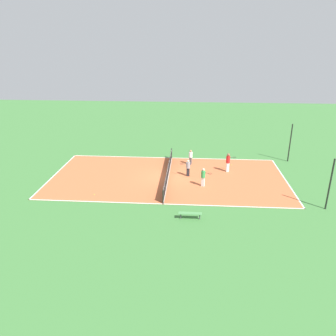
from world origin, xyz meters
TOP-DOWN VIEW (x-y plane):
  - ground_plane at (0.00, 0.00)m, footprint 80.00×80.00m
  - court_surface at (0.00, 0.00)m, footprint 10.67×21.01m
  - tennis_net at (0.00, 0.00)m, footprint 10.47×0.10m
  - bench at (7.33, 2.06)m, footprint 0.36×1.62m
  - player_near_white at (-3.44, 2.00)m, footprint 0.44×0.44m
  - player_coach_red at (-1.75, 5.50)m, footprint 0.57×0.99m
  - player_baseline_gray at (-0.39, 1.79)m, footprint 0.47×0.97m
  - player_far_green at (1.77, 3.10)m, footprint 0.64×0.99m
  - tennis_ball_far_baseline at (4.09, -5.64)m, footprint 0.07×0.07m
  - tennis_ball_right_alley at (-3.47, 6.03)m, footprint 0.07×0.07m
  - fence_post_back_left at (-5.16, 11.96)m, footprint 0.12×0.12m
  - fence_post_back_right at (5.16, 11.96)m, footprint 0.12×0.12m

SIDE VIEW (x-z plane):
  - ground_plane at x=0.00m, z-range 0.00..0.00m
  - court_surface at x=0.00m, z-range 0.00..0.02m
  - tennis_ball_far_baseline at x=4.09m, z-range 0.02..0.09m
  - tennis_ball_right_alley at x=-3.47m, z-range 0.02..0.09m
  - bench at x=7.33m, z-range 0.16..0.61m
  - tennis_net at x=0.00m, z-range 0.03..1.11m
  - player_near_white at x=-3.44m, z-range 0.12..1.63m
  - player_baseline_gray at x=-0.39m, z-range 0.13..1.68m
  - player_far_green at x=1.77m, z-range 0.14..1.76m
  - player_coach_red at x=-1.75m, z-range 0.17..1.97m
  - fence_post_back_left at x=-5.16m, z-range 0.00..3.91m
  - fence_post_back_right at x=5.16m, z-range 0.00..3.91m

